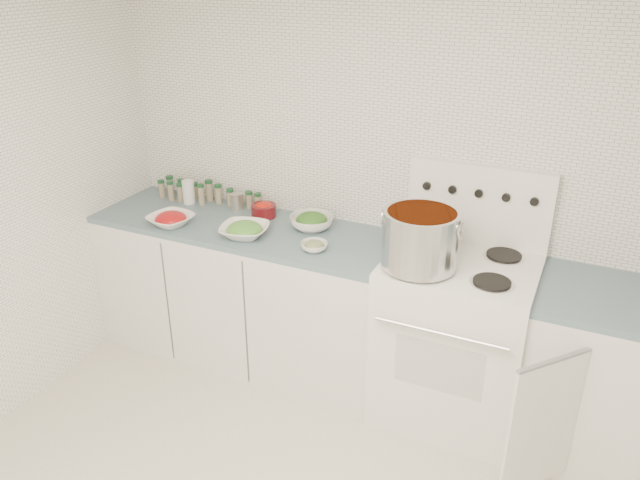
{
  "coord_description": "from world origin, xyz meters",
  "views": [
    {
      "loc": [
        1.02,
        -1.69,
        2.36
      ],
      "look_at": [
        -0.3,
        1.14,
        0.92
      ],
      "focal_mm": 35.0,
      "sensor_mm": 36.0,
      "label": 1
    }
  ],
  "objects_px": {
    "stove": "(455,334)",
    "stock_pot": "(420,237)",
    "bowl_snowpea": "(244,230)",
    "bowl_tomato": "(171,219)"
  },
  "relations": [
    {
      "from": "stove",
      "to": "bowl_tomato",
      "type": "bearing_deg",
      "value": -173.89
    },
    {
      "from": "stock_pot",
      "to": "bowl_snowpea",
      "type": "relative_size",
      "value": 1.22
    },
    {
      "from": "stove",
      "to": "stock_pot",
      "type": "height_order",
      "value": "stove"
    },
    {
      "from": "bowl_tomato",
      "to": "stock_pot",
      "type": "bearing_deg",
      "value": 0.84
    },
    {
      "from": "stock_pot",
      "to": "bowl_tomato",
      "type": "distance_m",
      "value": 1.51
    },
    {
      "from": "stock_pot",
      "to": "stove",
      "type": "bearing_deg",
      "value": 40.36
    },
    {
      "from": "bowl_snowpea",
      "to": "stove",
      "type": "bearing_deg",
      "value": 6.49
    },
    {
      "from": "stock_pot",
      "to": "bowl_snowpea",
      "type": "height_order",
      "value": "stock_pot"
    },
    {
      "from": "stove",
      "to": "bowl_tomato",
      "type": "xyz_separation_m",
      "value": [
        -1.69,
        -0.18,
        0.44
      ]
    },
    {
      "from": "stock_pot",
      "to": "bowl_tomato",
      "type": "xyz_separation_m",
      "value": [
        -1.5,
        -0.02,
        -0.16
      ]
    }
  ]
}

